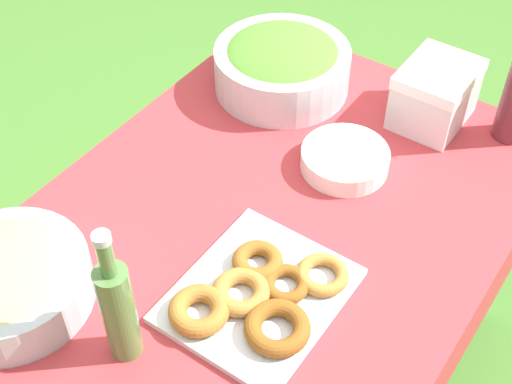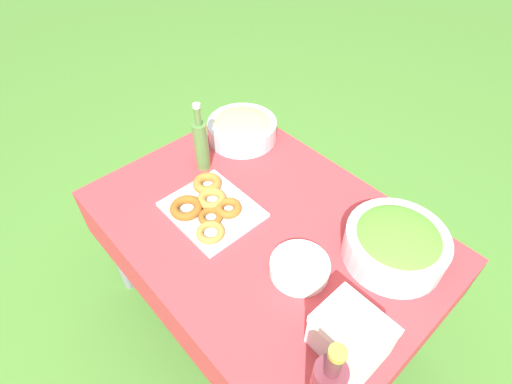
{
  "view_description": "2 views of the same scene",
  "coord_description": "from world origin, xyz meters",
  "px_view_note": "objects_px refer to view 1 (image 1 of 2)",
  "views": [
    {
      "loc": [
        -0.86,
        -0.57,
        1.82
      ],
      "look_at": [
        0.0,
        0.03,
        0.75
      ],
      "focal_mm": 50.0,
      "sensor_mm": 36.0,
      "label": 1
    },
    {
      "loc": [
        0.69,
        -0.67,
        1.84
      ],
      "look_at": [
        -0.08,
        0.03,
        0.78
      ],
      "focal_mm": 28.0,
      "sensor_mm": 36.0,
      "label": 2
    }
  ],
  "objects_px": {
    "salad_bowl": "(282,64)",
    "pasta_bowl": "(7,280)",
    "olive_oil_bottle": "(118,309)",
    "donut_platter": "(258,296)",
    "plate_stack": "(345,159)",
    "cooler_box": "(435,94)"
  },
  "relations": [
    {
      "from": "salad_bowl",
      "to": "plate_stack",
      "type": "xyz_separation_m",
      "value": [
        -0.17,
        -0.28,
        -0.05
      ]
    },
    {
      "from": "salad_bowl",
      "to": "cooler_box",
      "type": "height_order",
      "value": "cooler_box"
    },
    {
      "from": "donut_platter",
      "to": "plate_stack",
      "type": "height_order",
      "value": "donut_platter"
    },
    {
      "from": "plate_stack",
      "to": "donut_platter",
      "type": "bearing_deg",
      "value": -172.85
    },
    {
      "from": "donut_platter",
      "to": "olive_oil_bottle",
      "type": "distance_m",
      "value": 0.28
    },
    {
      "from": "salad_bowl",
      "to": "donut_platter",
      "type": "relative_size",
      "value": 1.01
    },
    {
      "from": "salad_bowl",
      "to": "donut_platter",
      "type": "xyz_separation_m",
      "value": [
        -0.6,
        -0.34,
        -0.05
      ]
    },
    {
      "from": "pasta_bowl",
      "to": "olive_oil_bottle",
      "type": "relative_size",
      "value": 1.0
    },
    {
      "from": "olive_oil_bottle",
      "to": "cooler_box",
      "type": "relative_size",
      "value": 1.58
    },
    {
      "from": "olive_oil_bottle",
      "to": "plate_stack",
      "type": "bearing_deg",
      "value": -7.53
    },
    {
      "from": "donut_platter",
      "to": "plate_stack",
      "type": "relative_size",
      "value": 1.69
    },
    {
      "from": "plate_stack",
      "to": "pasta_bowl",
      "type": "bearing_deg",
      "value": 153.53
    },
    {
      "from": "pasta_bowl",
      "to": "plate_stack",
      "type": "bearing_deg",
      "value": -26.47
    },
    {
      "from": "salad_bowl",
      "to": "donut_platter",
      "type": "distance_m",
      "value": 0.69
    },
    {
      "from": "pasta_bowl",
      "to": "plate_stack",
      "type": "distance_m",
      "value": 0.77
    },
    {
      "from": "pasta_bowl",
      "to": "olive_oil_bottle",
      "type": "height_order",
      "value": "olive_oil_bottle"
    },
    {
      "from": "plate_stack",
      "to": "olive_oil_bottle",
      "type": "xyz_separation_m",
      "value": [
        -0.64,
        0.09,
        0.1
      ]
    },
    {
      "from": "salad_bowl",
      "to": "cooler_box",
      "type": "bearing_deg",
      "value": -74.83
    },
    {
      "from": "salad_bowl",
      "to": "pasta_bowl",
      "type": "xyz_separation_m",
      "value": [
        -0.86,
        0.06,
        -0.01
      ]
    },
    {
      "from": "salad_bowl",
      "to": "pasta_bowl",
      "type": "bearing_deg",
      "value": 176.25
    },
    {
      "from": "pasta_bowl",
      "to": "olive_oil_bottle",
      "type": "bearing_deg",
      "value": -81.13
    },
    {
      "from": "cooler_box",
      "to": "salad_bowl",
      "type": "bearing_deg",
      "value": 105.17
    }
  ]
}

